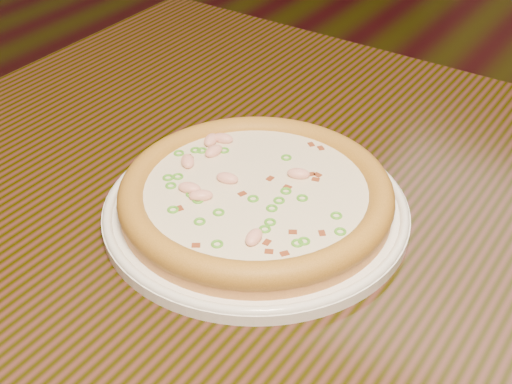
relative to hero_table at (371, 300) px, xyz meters
The scene contains 3 objects.
hero_table is the anchor object (origin of this frame).
plate 0.17m from the hero_table, 157.38° to the right, with size 0.32×0.32×0.02m.
pizza 0.18m from the hero_table, 157.42° to the right, with size 0.28×0.28×0.03m.
Camera 1 is at (0.47, -0.67, 1.21)m, focal length 50.00 mm.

